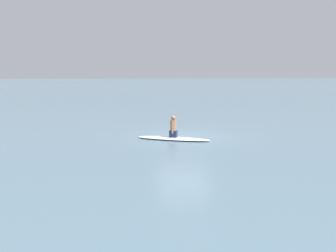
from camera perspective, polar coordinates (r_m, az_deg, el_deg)
The scene contains 3 objects.
ground_plane at distance 18.69m, azimuth 2.34°, elevation -1.51°, with size 400.00×400.00×0.00m, color slate.
surfboard at distance 17.68m, azimuth 0.78°, elevation -1.83°, with size 3.38×0.80×0.12m, color white.
person_paddler at distance 17.60m, azimuth 0.78°, elevation -0.20°, with size 0.41×0.41×0.98m.
Camera 1 is at (-4.81, -17.81, 2.98)m, focal length 41.97 mm.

